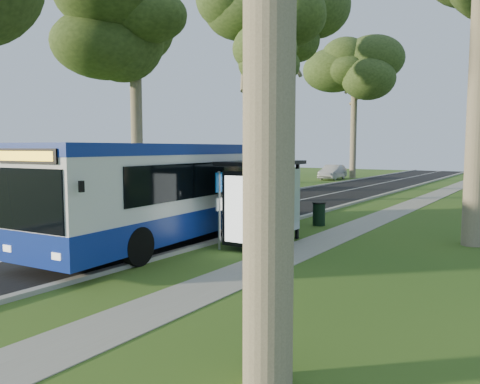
# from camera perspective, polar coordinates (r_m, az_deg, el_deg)

# --- Properties ---
(ground) EXTENTS (120.00, 120.00, 0.00)m
(ground) POSITION_cam_1_polar(r_m,az_deg,el_deg) (15.26, -6.43, -7.12)
(ground) COLOR #30581B
(ground) RESTS_ON ground
(road) EXTENTS (7.00, 100.00, 0.02)m
(road) POSITION_cam_1_polar(r_m,az_deg,el_deg) (25.29, 2.14, -2.07)
(road) COLOR black
(road) RESTS_ON ground
(kerb_east) EXTENTS (0.25, 100.00, 0.12)m
(kerb_east) POSITION_cam_1_polar(r_m,az_deg,el_deg) (23.66, 9.39, -2.54)
(kerb_east) COLOR #9E9B93
(kerb_east) RESTS_ON ground
(kerb_west) EXTENTS (0.25, 100.00, 0.12)m
(kerb_west) POSITION_cam_1_polar(r_m,az_deg,el_deg) (27.27, -4.13, -1.43)
(kerb_west) COLOR #9E9B93
(kerb_west) RESTS_ON ground
(centre_line) EXTENTS (0.12, 100.00, 0.00)m
(centre_line) POSITION_cam_1_polar(r_m,az_deg,el_deg) (25.29, 2.14, -2.04)
(centre_line) COLOR white
(centre_line) RESTS_ON road
(footpath) EXTENTS (1.50, 100.00, 0.02)m
(footpath) POSITION_cam_1_polar(r_m,az_deg,el_deg) (22.61, 16.34, -3.18)
(footpath) COLOR gray
(footpath) RESTS_ON ground
(bus) EXTENTS (3.80, 13.10, 3.43)m
(bus) POSITION_cam_1_polar(r_m,az_deg,el_deg) (17.08, -6.83, 0.24)
(bus) COLOR white
(bus) RESTS_ON ground
(bus_stop_sign) EXTENTS (0.08, 0.36, 2.55)m
(bus_stop_sign) POSITION_cam_1_polar(r_m,az_deg,el_deg) (15.08, -2.56, -1.11)
(bus_stop_sign) COLOR gray
(bus_stop_sign) RESTS_ON ground
(bus_shelter) EXTENTS (1.89, 3.37, 2.85)m
(bus_shelter) POSITION_cam_1_polar(r_m,az_deg,el_deg) (15.58, 2.30, 0.69)
(bus_shelter) COLOR black
(bus_shelter) RESTS_ON ground
(litter_bin) EXTENTS (0.57, 0.57, 0.99)m
(litter_bin) POSITION_cam_1_polar(r_m,az_deg,el_deg) (20.22, 9.60, -2.62)
(litter_bin) COLOR black
(litter_bin) RESTS_ON ground
(car_white) EXTENTS (2.87, 5.14, 1.65)m
(car_white) POSITION_cam_1_polar(r_m,az_deg,el_deg) (36.83, 3.19, 1.55)
(car_white) COLOR silver
(car_white) RESTS_ON ground
(car_silver) EXTENTS (1.92, 4.77, 1.54)m
(car_silver) POSITION_cam_1_polar(r_m,az_deg,el_deg) (49.81, 11.22, 2.39)
(car_silver) COLOR #A7A9AF
(car_silver) RESTS_ON ground
(tree_west_b) EXTENTS (5.20, 5.20, 14.82)m
(tree_west_b) POSITION_cam_1_polar(r_m,az_deg,el_deg) (28.97, -12.76, 20.65)
(tree_west_b) COLOR #7A6B56
(tree_west_b) RESTS_ON ground
(tree_west_c) EXTENTS (5.20, 5.20, 14.31)m
(tree_west_c) POSITION_cam_1_polar(r_m,az_deg,el_deg) (35.54, 1.37, 17.27)
(tree_west_c) COLOR #7A6B56
(tree_west_c) RESTS_ON ground
(tree_west_d) EXTENTS (5.20, 5.20, 18.77)m
(tree_west_d) POSITION_cam_1_polar(r_m,az_deg,el_deg) (45.68, 6.24, 18.74)
(tree_west_d) COLOR #7A6B56
(tree_west_d) RESTS_ON ground
(tree_west_e) EXTENTS (5.20, 5.20, 15.16)m
(tree_west_e) POSITION_cam_1_polar(r_m,az_deg,el_deg) (53.19, 13.81, 13.83)
(tree_west_e) COLOR #7A6B56
(tree_west_e) RESTS_ON ground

